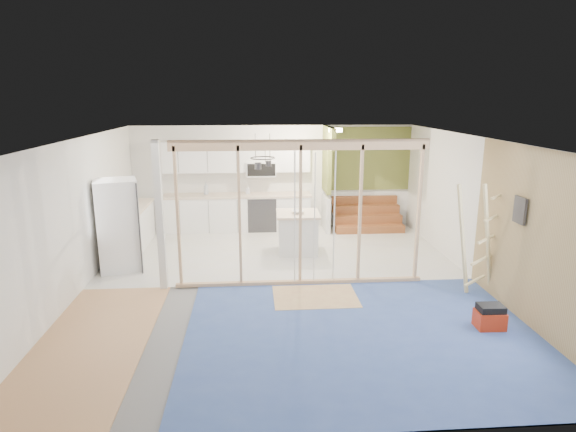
{
  "coord_description": "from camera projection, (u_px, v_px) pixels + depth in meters",
  "views": [
    {
      "loc": [
        -0.51,
        -8.06,
        3.28
      ],
      "look_at": [
        0.13,
        0.6,
        1.13
      ],
      "focal_mm": 30.0,
      "sensor_mm": 36.0,
      "label": 1
    }
  ],
  "objects": [
    {
      "name": "sheathing_panel",
      "position": [
        544.0,
        245.0,
        6.62
      ],
      "size": [
        0.02,
        4.0,
        2.6
      ],
      "primitive_type": "cube",
      "color": "tan",
      "rests_on": "room"
    },
    {
      "name": "floor_overlays",
      "position": [
        287.0,
        283.0,
        8.69
      ],
      "size": [
        7.0,
        8.0,
        0.03
      ],
      "color": "silver",
      "rests_on": "room"
    },
    {
      "name": "room",
      "position": [
        283.0,
        215.0,
        8.31
      ],
      "size": [
        7.01,
        8.01,
        2.61
      ],
      "color": "slate",
      "rests_on": "ground"
    },
    {
      "name": "upper_cabinets",
      "position": [
        239.0,
        158.0,
        11.82
      ],
      "size": [
        3.6,
        0.41,
        0.85
      ],
      "color": "white",
      "rests_on": "room"
    },
    {
      "name": "electrical_panel",
      "position": [
        520.0,
        210.0,
        7.12
      ],
      "size": [
        0.04,
        0.3,
        0.4
      ],
      "primitive_type": "cube",
      "color": "#38383D",
      "rests_on": "room"
    },
    {
      "name": "ladder",
      "position": [
        479.0,
        240.0,
        7.94
      ],
      "size": [
        1.01,
        0.23,
        1.93
      ],
      "rotation": [
        0.0,
        0.0,
        0.42
      ],
      "color": "#DAC685",
      "rests_on": "room"
    },
    {
      "name": "soap_bottle_b",
      "position": [
        248.0,
        190.0,
        11.96
      ],
      "size": [
        0.11,
        0.11,
        0.2
      ],
      "primitive_type": "imported",
      "rotation": [
        0.0,
        0.0,
        -0.23
      ],
      "color": "silver",
      "rests_on": "base_cabinets"
    },
    {
      "name": "island",
      "position": [
        298.0,
        233.0,
        10.32
      ],
      "size": [
        0.93,
        0.93,
        0.89
      ],
      "rotation": [
        0.0,
        0.0,
        -0.03
      ],
      "color": "silver",
      "rests_on": "room"
    },
    {
      "name": "base_cabinets",
      "position": [
        208.0,
        216.0,
        11.65
      ],
      "size": [
        4.45,
        2.24,
        0.93
      ],
      "color": "white",
      "rests_on": "room"
    },
    {
      "name": "pot_rack",
      "position": [
        262.0,
        161.0,
        9.95
      ],
      "size": [
        0.52,
        0.52,
        0.72
      ],
      "color": "black",
      "rests_on": "room"
    },
    {
      "name": "toolbox",
      "position": [
        490.0,
        317.0,
        6.95
      ],
      "size": [
        0.4,
        0.31,
        0.38
      ],
      "rotation": [
        0.0,
        0.0,
        -0.03
      ],
      "color": "#AB280F",
      "rests_on": "room"
    },
    {
      "name": "bowl",
      "position": [
        298.0,
        212.0,
        10.16
      ],
      "size": [
        0.29,
        0.29,
        0.07
      ],
      "primitive_type": "imported",
      "rotation": [
        0.0,
        0.0,
        -0.08
      ],
      "color": "white",
      "rests_on": "island"
    },
    {
      "name": "ceiling_light",
      "position": [
        336.0,
        130.0,
        11.02
      ],
      "size": [
        0.32,
        0.32,
        0.08
      ],
      "primitive_type": "cylinder",
      "color": "#FFEABF",
      "rests_on": "room"
    },
    {
      "name": "green_partition",
      "position": [
        355.0,
        192.0,
        12.08
      ],
      "size": [
        2.25,
        1.51,
        2.6
      ],
      "color": "olive",
      "rests_on": "room"
    },
    {
      "name": "stud_frame",
      "position": [
        269.0,
        199.0,
        8.22
      ],
      "size": [
        4.66,
        0.14,
        2.6
      ],
      "color": "tan",
      "rests_on": "room"
    },
    {
      "name": "soap_bottle_a",
      "position": [
        206.0,
        188.0,
        11.88
      ],
      "size": [
        0.15,
        0.16,
        0.31
      ],
      "primitive_type": "imported",
      "rotation": [
        0.0,
        0.0,
        0.35
      ],
      "color": "#B1B9C5",
      "rests_on": "base_cabinets"
    },
    {
      "name": "fridge",
      "position": [
        119.0,
        225.0,
        9.21
      ],
      "size": [
        0.96,
        0.93,
        1.77
      ],
      "rotation": [
        0.0,
        0.0,
        0.29
      ],
      "color": "white",
      "rests_on": "room"
    }
  ]
}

